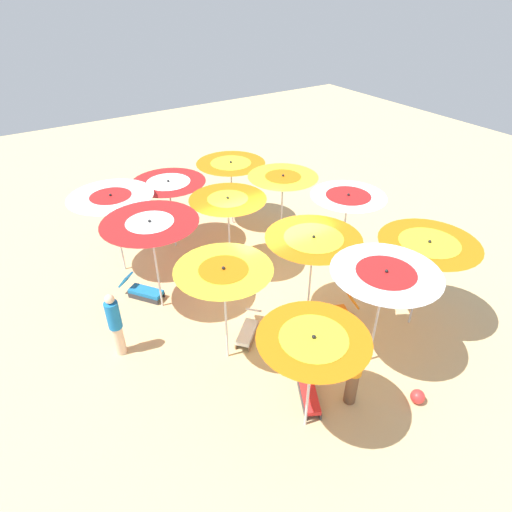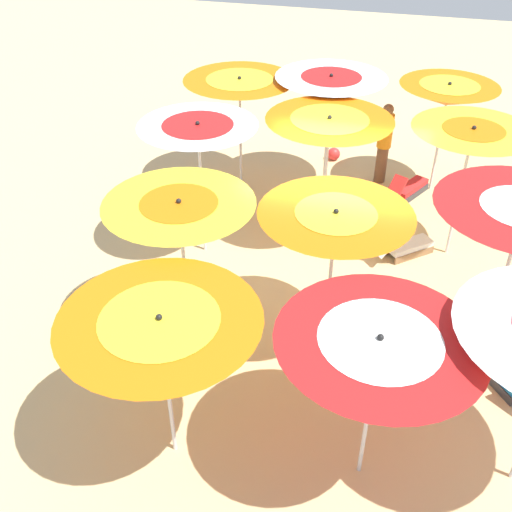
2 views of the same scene
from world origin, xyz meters
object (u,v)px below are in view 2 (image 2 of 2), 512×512
at_px(lounger_1, 405,246).
at_px(beachgoer_0, 384,142).
at_px(lounger_2, 157,297).
at_px(lounger_5, 296,213).
at_px(beach_umbrella_10, 331,86).
at_px(beach_umbrella_8, 472,138).
at_px(beach_ball, 334,154).
at_px(beach_umbrella_0, 161,333).
at_px(beach_umbrella_1, 378,353).
at_px(beach_umbrella_6, 198,135).
at_px(beach_umbrella_11, 448,95).
at_px(beach_umbrella_3, 180,213).
at_px(beach_umbrella_9, 240,89).
at_px(lounger_0, 346,314).
at_px(lounger_3, 409,188).
at_px(lounger_4, 507,374).
at_px(beach_umbrella_4, 335,223).
at_px(beach_umbrella_7, 329,129).

height_order(lounger_1, beachgoer_0, beachgoer_0).
height_order(lounger_2, lounger_5, lounger_5).
bearing_deg(beach_umbrella_10, lounger_5, -100.38).
xyz_separation_m(beach_umbrella_8, lounger_1, (-0.73, -0.30, -2.05)).
distance_m(lounger_1, beach_ball, 3.90).
xyz_separation_m(beach_umbrella_0, beach_umbrella_1, (2.25, 0.29, 0.02)).
bearing_deg(beach_umbrella_6, beach_umbrella_8, 13.92).
xyz_separation_m(beach_umbrella_6, beach_umbrella_11, (3.90, 3.38, -0.18)).
relative_size(beach_umbrella_3, beach_umbrella_9, 1.00).
xyz_separation_m(beach_umbrella_9, beach_ball, (1.74, 1.68, -1.97)).
distance_m(beach_umbrella_9, beachgoer_0, 3.23).
distance_m(lounger_0, lounger_3, 4.30).
relative_size(beach_umbrella_6, beach_ball, 8.56).
xyz_separation_m(lounger_2, lounger_4, (5.27, -0.28, -0.00)).
bearing_deg(beachgoer_0, beach_umbrella_8, 69.71).
height_order(beach_umbrella_6, beach_umbrella_8, beach_umbrella_6).
distance_m(lounger_3, beachgoer_0, 1.09).
relative_size(beach_umbrella_9, beachgoer_0, 1.36).
bearing_deg(lounger_0, beach_umbrella_11, 178.65).
bearing_deg(lounger_1, lounger_3, 50.32).
distance_m(beach_umbrella_0, beach_umbrella_8, 6.16).
xyz_separation_m(beach_umbrella_6, lounger_1, (3.53, 0.76, -2.05)).
height_order(lounger_4, lounger_5, lounger_5).
xyz_separation_m(beach_umbrella_0, beachgoer_0, (1.76, 7.63, -1.03)).
bearing_deg(beach_umbrella_1, beach_umbrella_11, 85.31).
distance_m(beach_umbrella_3, lounger_0, 3.10).
height_order(beach_umbrella_3, lounger_4, beach_umbrella_3).
relative_size(beach_umbrella_9, beach_ball, 8.14).
distance_m(beach_umbrella_6, beachgoer_0, 4.64).
distance_m(beach_umbrella_4, lounger_0, 1.99).
height_order(beach_umbrella_8, lounger_4, beach_umbrella_8).
bearing_deg(beach_umbrella_0, beach_umbrella_7, 80.06).
bearing_deg(beach_umbrella_9, beach_umbrella_3, -83.39).
bearing_deg(beach_umbrella_9, beach_umbrella_11, 12.42).
xyz_separation_m(beach_umbrella_0, beach_umbrella_9, (-1.10, 6.71, 0.16)).
xyz_separation_m(beach_umbrella_8, lounger_4, (0.81, -3.06, -2.04)).
bearing_deg(beach_umbrella_3, lounger_1, 43.85).
bearing_deg(beach_umbrella_9, lounger_4, -41.47).
relative_size(beach_umbrella_0, beach_umbrella_3, 0.94).
distance_m(beach_umbrella_0, beach_ball, 8.60).
bearing_deg(lounger_5, beach_umbrella_10, 100.42).
bearing_deg(beach_umbrella_0, lounger_1, 63.41).
xyz_separation_m(beach_umbrella_3, lounger_5, (0.91, 3.49, -1.93)).
relative_size(beach_umbrella_6, beach_umbrella_7, 1.04).
xyz_separation_m(beach_umbrella_7, beach_umbrella_11, (1.93, 2.37, -0.08)).
bearing_deg(beach_umbrella_7, lounger_5, 149.84).
height_order(beach_umbrella_1, beach_umbrella_11, beach_umbrella_11).
relative_size(beach_umbrella_0, lounger_1, 1.99).
relative_size(lounger_4, beachgoer_0, 0.68).
distance_m(beach_umbrella_0, beachgoer_0, 7.90).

